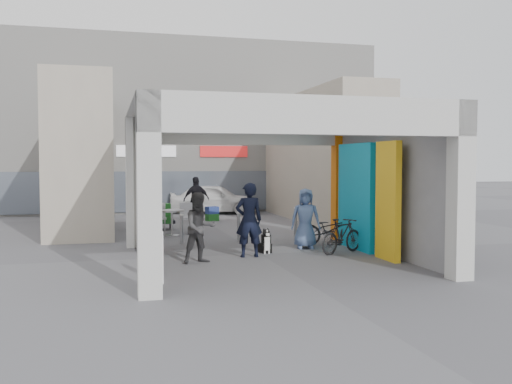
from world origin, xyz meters
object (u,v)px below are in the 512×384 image
object	(u,v)px
man_elderly	(305,218)
man_back_turned	(200,228)
border_collie	(266,243)
bicycle_front	(330,229)
man_crates	(196,200)
bicycle_rear	(342,236)
man_with_dog	(249,220)
white_van	(214,199)
produce_stand	(154,220)
cafe_set	(167,224)

from	to	relation	value
man_elderly	man_back_turned	bearing A→B (deg)	-141.52
border_collie	bicycle_front	xyz separation A→B (m)	(2.12, 0.91, 0.19)
man_crates	bicycle_rear	xyz separation A→B (m)	(2.43, -8.35, -0.43)
man_with_dog	man_back_turned	size ratio (longest dim) A/B	1.12
man_back_turned	man_elderly	size ratio (longest dim) A/B	1.01
man_back_turned	man_crates	distance (m)	8.87
man_crates	white_van	distance (m)	3.84
man_with_dog	man_crates	xyz separation A→B (m)	(-0.03, 8.27, -0.03)
bicycle_rear	white_van	distance (m)	11.98
border_collie	produce_stand	bearing A→B (deg)	94.72
bicycle_rear	man_with_dog	bearing A→B (deg)	61.44
white_van	bicycle_rear	bearing A→B (deg)	-154.60
man_back_turned	man_elderly	bearing A→B (deg)	11.95
border_collie	white_van	distance (m)	11.45
border_collie	white_van	size ratio (longest dim) A/B	0.17
border_collie	man_elderly	xyz separation A→B (m)	(1.26, 0.55, 0.54)
man_with_dog	bicycle_rear	world-z (taller)	man_with_dog
white_van	bicycle_front	bearing A→B (deg)	-152.50
produce_stand	man_crates	size ratio (longest dim) A/B	0.76
bicycle_rear	white_van	xyz separation A→B (m)	(-1.07, 11.93, 0.22)
cafe_set	man_crates	distance (m)	3.79
border_collie	man_with_dog	world-z (taller)	man_with_dog
border_collie	bicycle_rear	world-z (taller)	bicycle_rear
produce_stand	white_van	distance (m)	6.47
man_back_turned	man_elderly	xyz separation A→B (m)	(3.08, 1.50, -0.01)
man_crates	border_collie	bearing A→B (deg)	84.66
bicycle_front	bicycle_rear	world-z (taller)	same
man_elderly	man_crates	xyz separation A→B (m)	(-1.84, 7.29, 0.07)
produce_stand	man_crates	xyz separation A→B (m)	(1.76, 2.07, 0.53)
bicycle_front	man_back_turned	bearing A→B (deg)	124.69
bicycle_rear	white_van	size ratio (longest dim) A/B	0.38
produce_stand	border_collie	size ratio (longest dim) A/B	2.05
man_with_dog	man_crates	world-z (taller)	man_with_dog
cafe_set	man_with_dog	size ratio (longest dim) A/B	0.89
produce_stand	cafe_set	bearing A→B (deg)	-100.67
produce_stand	bicycle_front	world-z (taller)	bicycle_front
border_collie	man_crates	world-z (taller)	man_crates
cafe_set	man_crates	world-z (taller)	man_crates
border_collie	man_crates	bearing A→B (deg)	76.89
border_collie	man_elderly	size ratio (longest dim) A/B	0.41
border_collie	bicycle_rear	xyz separation A→B (m)	(1.86, -0.51, 0.19)
border_collie	man_elderly	distance (m)	1.48
bicycle_rear	bicycle_front	bearing A→B (deg)	-37.25
man_crates	white_van	bearing A→B (deg)	-120.28
border_collie	man_with_dog	size ratio (longest dim) A/B	0.36
man_back_turned	man_crates	bearing A→B (deg)	68.01
man_with_dog	bicycle_front	size ratio (longest dim) A/B	1.07
man_back_turned	man_with_dog	bearing A→B (deg)	7.76
man_with_dog	man_elderly	world-z (taller)	man_with_dog
produce_stand	white_van	world-z (taller)	white_van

